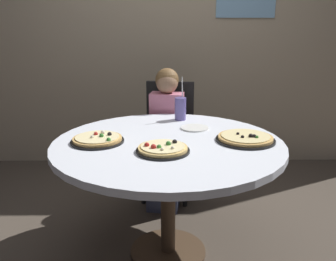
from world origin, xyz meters
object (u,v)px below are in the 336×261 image
Objects in this scene: dining_table at (168,155)px; pizza_cheese at (245,138)px; soda_cup at (180,109)px; chair_wooden at (169,133)px; pizza_veggie at (98,139)px; diner_child at (166,145)px; pizza_pepperoni at (163,149)px; plate_small at (195,128)px.

pizza_cheese is at bearing 0.33° from dining_table.
soda_cup is (-0.36, 0.49, 0.07)m from pizza_cheese.
soda_cup is at bearing -78.79° from chair_wooden.
pizza_veggie is (-0.42, -0.91, 0.24)m from chair_wooden.
chair_wooden is 2.75× the size of pizza_cheese.
pizza_cheese is (0.45, 0.00, 0.10)m from dining_table.
dining_table is at bearing -89.10° from diner_child.
pizza_veggie is 0.86m from pizza_cheese.
pizza_veggie is at bearing -178.14° from dining_table.
pizza_pepperoni is (-0.48, -0.19, 0.00)m from pizza_cheese.
dining_table is 0.42m from pizza_veggie.
diner_child is at bearing 90.90° from dining_table.
soda_cup reaches higher than pizza_veggie.
soda_cup reaches higher than pizza_cheese.
dining_table is 1.24× the size of diner_child.
chair_wooden is 0.51m from soda_cup.
pizza_pepperoni is 1.61× the size of plate_small.
diner_child is at bearing -97.80° from chair_wooden.
diner_child is 0.94m from pizza_pepperoni.
pizza_cheese is at bearing 1.06° from pizza_veggie.
dining_table is 0.33m from plate_small.
diner_child reaches higher than pizza_pepperoni.
soda_cup is (0.08, -0.40, 0.30)m from chair_wooden.
plate_small is (0.16, -0.63, 0.22)m from chair_wooden.
diner_child is 0.56m from plate_small.
dining_table is 0.53m from soda_cup.
pizza_pepperoni is at bearing -100.31° from soda_cup.
chair_wooden is 0.69m from plate_small.
diner_child reaches higher than pizza_cheese.
soda_cup is at bearing 79.69° from pizza_pepperoni.
pizza_pepperoni is (-0.04, -1.08, 0.24)m from chair_wooden.
chair_wooden is at bearing 65.11° from pizza_veggie.
chair_wooden is 0.19m from diner_child.
pizza_pepperoni is 0.69m from soda_cup.
dining_table is at bearing -100.63° from soda_cup.
soda_cup is (0.09, 0.49, 0.17)m from dining_table.
dining_table is 4.66× the size of pizza_pepperoni.
chair_wooden is at bearing 89.13° from dining_table.
chair_wooden reaches higher than plate_small.
pizza_cheese is at bearing -63.84° from chair_wooden.
pizza_cheese is 0.38m from plate_small.
diner_child is at bearing 112.45° from plate_small.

